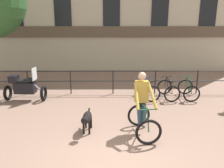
{
  "coord_description": "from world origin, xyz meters",
  "views": [
    {
      "loc": [
        -0.18,
        -4.16,
        2.87
      ],
      "look_at": [
        -0.08,
        2.86,
        1.05
      ],
      "focal_mm": 35.0,
      "sensor_mm": 36.0,
      "label": 1
    }
  ],
  "objects_px": {
    "parked_bicycle_mid_right": "(188,90)",
    "parked_motorcycle": "(25,87)",
    "parked_bicycle_near_lamp": "(148,90)",
    "cyclist_with_bike": "(143,107)",
    "parked_bicycle_mid_left": "(168,90)",
    "dog": "(87,118)"
  },
  "relations": [
    {
      "from": "parked_bicycle_mid_right",
      "to": "parked_motorcycle",
      "type": "bearing_deg",
      "value": 7.73
    },
    {
      "from": "parked_motorcycle",
      "to": "parked_bicycle_near_lamp",
      "type": "relative_size",
      "value": 1.33
    },
    {
      "from": "cyclist_with_bike",
      "to": "parked_bicycle_mid_left",
      "type": "xyz_separation_m",
      "value": [
        1.55,
        3.08,
        -0.41
      ]
    },
    {
      "from": "parked_bicycle_mid_left",
      "to": "cyclist_with_bike",
      "type": "bearing_deg",
      "value": 61.0
    },
    {
      "from": "dog",
      "to": "parked_bicycle_mid_left",
      "type": "bearing_deg",
      "value": 47.69
    },
    {
      "from": "parked_bicycle_mid_left",
      "to": "parked_bicycle_mid_right",
      "type": "bearing_deg",
      "value": 177.76
    },
    {
      "from": "parked_bicycle_near_lamp",
      "to": "parked_bicycle_mid_right",
      "type": "relative_size",
      "value": 1.03
    },
    {
      "from": "cyclist_with_bike",
      "to": "parked_bicycle_mid_left",
      "type": "relative_size",
      "value": 1.5
    },
    {
      "from": "dog",
      "to": "parked_motorcycle",
      "type": "xyz_separation_m",
      "value": [
        -2.76,
        2.83,
        0.14
      ]
    },
    {
      "from": "cyclist_with_bike",
      "to": "parked_bicycle_near_lamp",
      "type": "distance_m",
      "value": 3.18
    },
    {
      "from": "parked_bicycle_mid_right",
      "to": "parked_bicycle_near_lamp",
      "type": "bearing_deg",
      "value": 5.77
    },
    {
      "from": "parked_motorcycle",
      "to": "parked_bicycle_mid_right",
      "type": "relative_size",
      "value": 1.37
    },
    {
      "from": "cyclist_with_bike",
      "to": "parked_bicycle_mid_right",
      "type": "distance_m",
      "value": 3.92
    },
    {
      "from": "cyclist_with_bike",
      "to": "parked_bicycle_near_lamp",
      "type": "bearing_deg",
      "value": 71.78
    },
    {
      "from": "parked_bicycle_near_lamp",
      "to": "parked_bicycle_mid_right",
      "type": "bearing_deg",
      "value": 170.09
    },
    {
      "from": "cyclist_with_bike",
      "to": "dog",
      "type": "bearing_deg",
      "value": 174.24
    },
    {
      "from": "dog",
      "to": "parked_motorcycle",
      "type": "bearing_deg",
      "value": 137.25
    },
    {
      "from": "parked_bicycle_near_lamp",
      "to": "parked_bicycle_mid_left",
      "type": "relative_size",
      "value": 1.06
    },
    {
      "from": "parked_bicycle_near_lamp",
      "to": "dog",
      "type": "bearing_deg",
      "value": 43.79
    },
    {
      "from": "dog",
      "to": "parked_bicycle_mid_right",
      "type": "relative_size",
      "value": 0.88
    },
    {
      "from": "parked_motorcycle",
      "to": "parked_bicycle_mid_left",
      "type": "bearing_deg",
      "value": -85.5
    },
    {
      "from": "parked_bicycle_near_lamp",
      "to": "cyclist_with_bike",
      "type": "bearing_deg",
      "value": 67.16
    }
  ]
}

